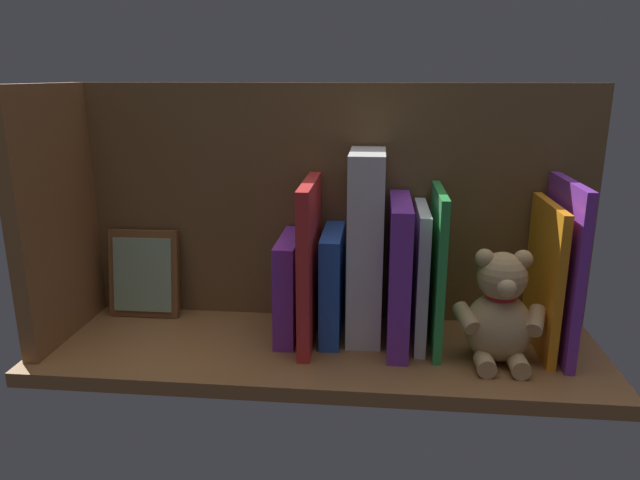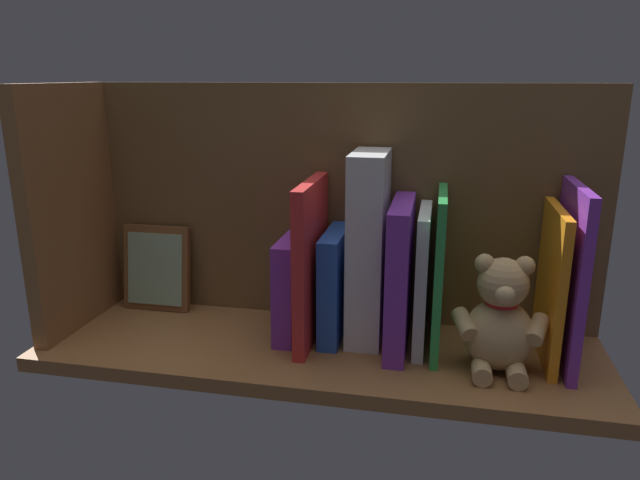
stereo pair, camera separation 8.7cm
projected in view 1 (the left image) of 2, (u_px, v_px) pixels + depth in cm
name	position (u px, v px, depth cm)	size (l,w,h in cm)	color
ground_plane	(320.00, 350.00, 92.07)	(86.49, 28.20, 2.20)	brown
shelf_back_panel	(327.00, 204.00, 97.77)	(86.49, 1.50, 39.36)	brown
shelf_side_divider	(55.00, 215.00, 90.41)	(2.40, 22.20, 39.36)	brown
book_0	(562.00, 268.00, 86.61)	(1.41, 17.55, 26.01)	purple
book_1	(544.00, 277.00, 87.78)	(1.32, 16.54, 22.67)	orange
teddy_bear	(499.00, 313.00, 84.42)	(13.73, 10.70, 16.91)	tan
book_2	(436.00, 268.00, 89.25)	(1.24, 16.22, 24.23)	green
book_3	(420.00, 275.00, 90.61)	(1.69, 14.69, 21.38)	silver
book_4	(399.00, 273.00, 89.59)	(3.10, 17.14, 22.62)	purple
dictionary_thick_white	(366.00, 246.00, 91.18)	(5.34, 12.67, 29.59)	silver
book_5	(332.00, 284.00, 92.89)	(3.07, 13.85, 17.18)	blue
book_6	(310.00, 262.00, 90.24)	(1.86, 17.76, 25.35)	red
book_7	(290.00, 286.00, 93.46)	(3.18, 14.36, 16.09)	purple
picture_frame_leaning	(144.00, 274.00, 100.98)	(12.16, 3.70, 15.12)	brown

